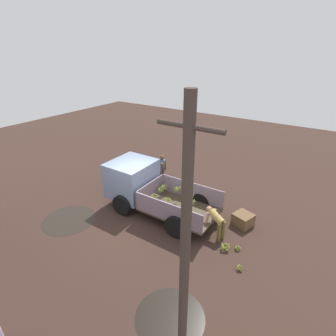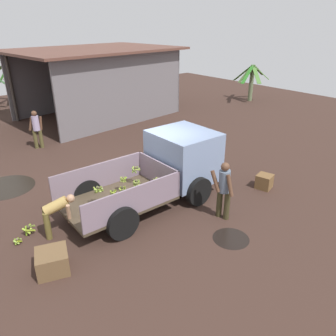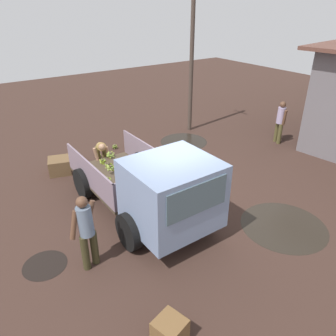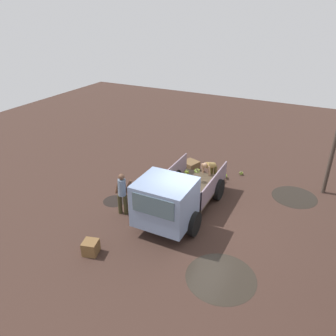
{
  "view_description": "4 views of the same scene",
  "coord_description": "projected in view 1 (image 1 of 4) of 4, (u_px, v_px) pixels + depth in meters",
  "views": [
    {
      "loc": [
        -5.79,
        6.63,
        6.2
      ],
      "look_at": [
        -0.22,
        -1.75,
        1.56
      ],
      "focal_mm": 28.0,
      "sensor_mm": 36.0,
      "label": 1
    },
    {
      "loc": [
        -5.15,
        -7.63,
        4.91
      ],
      "look_at": [
        -0.41,
        -1.73,
        1.48
      ],
      "focal_mm": 35.0,
      "sensor_mm": 36.0,
      "label": 2
    },
    {
      "loc": [
        5.82,
        -4.27,
        4.88
      ],
      "look_at": [
        0.13,
        -0.28,
        1.29
      ],
      "focal_mm": 35.0,
      "sensor_mm": 36.0,
      "label": 3
    },
    {
      "loc": [
        9.12,
        3.51,
        7.01
      ],
      "look_at": [
        -0.6,
        -1.44,
        1.57
      ],
      "focal_mm": 35.0,
      "sensor_mm": 36.0,
      "label": 4
    }
  ],
  "objects": [
    {
      "name": "banana_bunch_on_ground_1",
      "position": [
        225.0,
        246.0,
        8.75
      ],
      "size": [
        0.33,
        0.33,
        0.25
      ],
      "color": "#413A2A",
      "rests_on": "ground"
    },
    {
      "name": "banana_bunch_on_ground_2",
      "position": [
        238.0,
        248.0,
        8.77
      ],
      "size": [
        0.21,
        0.21,
        0.16
      ],
      "color": "brown",
      "rests_on": "ground"
    },
    {
      "name": "ground",
      "position": [
        139.0,
        217.0,
        10.52
      ],
      "size": [
        36.0,
        36.0,
        0.0
      ],
      "primitive_type": "plane",
      "color": "#38261F"
    },
    {
      "name": "mud_patch_2",
      "position": [
        170.0,
        317.0,
        6.61
      ],
      "size": [
        1.79,
        1.79,
        0.01
      ],
      "primitive_type": "cylinder",
      "color": "black",
      "rests_on": "ground"
    },
    {
      "name": "utility_pole",
      "position": [
        184.0,
        272.0,
        4.14
      ],
      "size": [
        0.92,
        0.16,
        5.78
      ],
      "color": "#44372F",
      "rests_on": "ground"
    },
    {
      "name": "mud_patch_1",
      "position": [
        69.0,
        220.0,
        10.35
      ],
      "size": [
        2.05,
        2.05,
        0.01
      ],
      "primitive_type": "cylinder",
      "color": "black",
      "rests_on": "ground"
    },
    {
      "name": "person_worker_loading",
      "position": [
        217.0,
        221.0,
        9.19
      ],
      "size": [
        0.81,
        0.62,
        1.06
      ],
      "rotation": [
        0.0,
        0.0,
        -0.32
      ],
      "color": "brown",
      "rests_on": "ground"
    },
    {
      "name": "cargo_truck",
      "position": [
        140.0,
        184.0,
        10.93
      ],
      "size": [
        4.66,
        2.17,
        1.91
      ],
      "rotation": [
        0.0,
        0.0,
        0.01
      ],
      "color": "#443829",
      "rests_on": "ground"
    },
    {
      "name": "wooden_crate_1",
      "position": [
        122.0,
        173.0,
        13.7
      ],
      "size": [
        0.56,
        0.56,
        0.45
      ],
      "primitive_type": "cube",
      "rotation": [
        0.0,
        0.0,
        3.41
      ],
      "color": "brown",
      "rests_on": "ground"
    },
    {
      "name": "mud_patch_0",
      "position": [
        179.0,
        182.0,
        13.22
      ],
      "size": [
        0.9,
        0.9,
        0.01
      ],
      "primitive_type": "cylinder",
      "color": "black",
      "rests_on": "ground"
    },
    {
      "name": "person_foreground_visitor",
      "position": [
        162.0,
        169.0,
        12.5
      ],
      "size": [
        0.46,
        0.67,
        1.64
      ],
      "rotation": [
        0.0,
        0.0,
        3.39
      ],
      "color": "#37321B",
      "rests_on": "ground"
    },
    {
      "name": "banana_bunch_on_ground_0",
      "position": [
        240.0,
        268.0,
        7.97
      ],
      "size": [
        0.21,
        0.21,
        0.18
      ],
      "color": "brown",
      "rests_on": "ground"
    },
    {
      "name": "wooden_crate_0",
      "position": [
        243.0,
        220.0,
        9.96
      ],
      "size": [
        0.82,
        0.82,
        0.48
      ],
      "primitive_type": "cube",
      "rotation": [
        0.0,
        0.0,
        2.83
      ],
      "color": "brown",
      "rests_on": "ground"
    }
  ]
}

